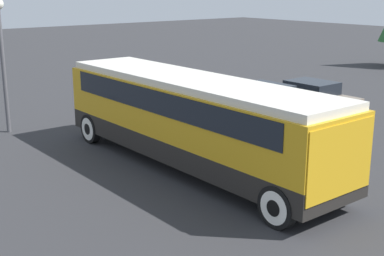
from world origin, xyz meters
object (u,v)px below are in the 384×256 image
(tour_bus, at_px, (194,114))
(parked_car_mid, at_px, (268,101))
(parked_car_near, at_px, (313,97))
(lamp_post, at_px, (1,45))

(tour_bus, xyz_separation_m, parked_car_mid, (-3.26, 6.76, -1.03))
(parked_car_near, height_order, parked_car_mid, parked_car_mid)
(tour_bus, relative_size, parked_car_mid, 2.75)
(tour_bus, bearing_deg, parked_car_mid, 115.77)
(tour_bus, height_order, parked_car_near, tour_bus)
(parked_car_mid, height_order, lamp_post, lamp_post)
(tour_bus, xyz_separation_m, lamp_post, (-7.97, -2.98, 1.68))
(tour_bus, height_order, lamp_post, lamp_post)
(tour_bus, distance_m, lamp_post, 8.67)
(parked_car_mid, distance_m, lamp_post, 11.15)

